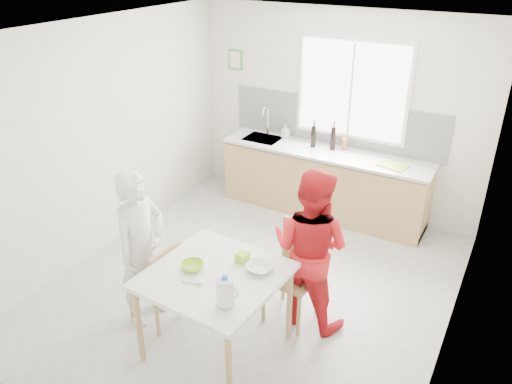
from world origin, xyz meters
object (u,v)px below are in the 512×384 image
Objects in this scene: person_white at (142,249)px; bowl_white at (260,268)px; bowl_green at (193,266)px; dining_table at (215,282)px; milk_jug at (226,291)px; person_red at (310,249)px; chair_far at (295,268)px; wine_bottle_b at (314,136)px; chair_left at (159,281)px; wine_bottle_a at (333,138)px.

person_white is 6.68× the size of bowl_white.
bowl_green is 0.58m from bowl_white.
dining_table is 0.48m from milk_jug.
person_red is at bearing -58.24° from person_white.
bowl_white is at bearing -94.96° from chair_far.
bowl_white is at bearing -75.70° from wine_bottle_b.
milk_jug is (-0.01, -0.53, 0.11)m from bowl_white.
person_white is at bearing 176.61° from dining_table.
person_white is (-0.18, 0.01, 0.31)m from chair_left.
dining_table is 4.88× the size of bowl_white.
person_red is at bearing 5.98° from chair_far.
dining_table is at bearing 59.74° from person_red.
person_white is 2.98m from wine_bottle_b.
dining_table is 1.16× the size of chair_far.
wine_bottle_a reaches higher than wine_bottle_b.
dining_table is 5.91× the size of bowl_green.
chair_left is 1.09m from bowl_white.
dining_table is at bearing 139.18° from milk_jug.
bowl_green is at bearing -122.13° from chair_far.
person_white is at bearing 166.78° from milk_jug.
bowl_white is at bearing -77.91° from person_white.
milk_jug is at bearing 81.55° from person_red.
person_white is (-1.26, -0.75, 0.24)m from chair_far.
bowl_green is 0.58m from milk_jug.
person_red is 2.37m from wine_bottle_b.
bowl_green is 3.06m from wine_bottle_a.
milk_jug is (1.17, -0.35, 0.19)m from person_white.
dining_table is at bearing -87.73° from wine_bottle_a.
bowl_white is at bearing 72.14° from person_red.
milk_jug reaches higher than bowl_white.
wine_bottle_a is (-0.43, 3.31, 0.10)m from milk_jug.
bowl_green is 3.03m from wine_bottle_b.
dining_table is 0.41m from bowl_white.
wine_bottle_a reaches higher than chair_far.
wine_bottle_a is (-0.43, 2.78, 0.21)m from bowl_white.
chair_left is 1.32m from chair_far.
bowl_green is at bearing -169.36° from dining_table.
bowl_white is (-0.22, -0.58, 0.06)m from person_red.
milk_jug is at bearing -27.08° from bowl_green.
person_white is 1.24m from milk_jug.
person_white is at bearing 31.76° from person_red.
wine_bottle_a is (-0.12, 3.01, 0.32)m from dining_table.
wine_bottle_a is (-0.52, 2.21, 0.53)m from chair_far.
person_red reaches higher than bowl_white.
person_red is 6.44× the size of milk_jug.
bowl_white is at bearing -81.13° from wine_bottle_a.
dining_table is at bearing 10.64° from bowl_green.
dining_table is 4.59× the size of milk_jug.
person_red is 1.13m from bowl_green.
wine_bottle_a is (0.56, 2.97, 0.60)m from chair_left.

